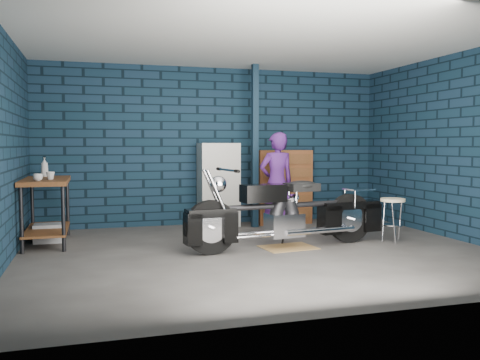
% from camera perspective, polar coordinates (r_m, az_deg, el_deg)
% --- Properties ---
extents(ground, '(6.00, 6.00, 0.00)m').
position_cam_1_polar(ground, '(6.59, 2.36, -8.10)').
color(ground, '#54514F').
rests_on(ground, ground).
extents(room_walls, '(6.02, 5.01, 2.71)m').
position_cam_1_polar(room_walls, '(6.99, 0.94, 8.30)').
color(room_walls, '#102737').
rests_on(room_walls, ground).
extents(support_post, '(0.10, 0.10, 2.70)m').
position_cam_1_polar(support_post, '(8.46, 1.69, 3.80)').
color(support_post, '#112535').
rests_on(support_post, ground).
extents(workbench, '(0.60, 1.40, 0.91)m').
position_cam_1_polar(workbench, '(7.55, -20.89, -3.30)').
color(workbench, brown).
rests_on(workbench, ground).
extents(drip_mat, '(0.75, 0.60, 0.01)m').
position_cam_1_polar(drip_mat, '(6.89, 5.44, -7.54)').
color(drip_mat, olive).
rests_on(drip_mat, ground).
extents(motorcycle, '(2.51, 0.94, 1.08)m').
position_cam_1_polar(motorcycle, '(6.81, 5.47, -3.10)').
color(motorcycle, black).
rests_on(motorcycle, ground).
extents(person, '(0.60, 0.42, 1.57)m').
position_cam_1_polar(person, '(7.97, 4.13, -0.29)').
color(person, '#4A1D6D').
rests_on(person, ground).
extents(storage_bin, '(0.42, 0.30, 0.26)m').
position_cam_1_polar(storage_bin, '(7.71, -20.61, -5.59)').
color(storage_bin, '#93969B').
rests_on(storage_bin, ground).
extents(locker, '(0.66, 0.47, 1.40)m').
position_cam_1_polar(locker, '(8.61, -2.43, -0.52)').
color(locker, beige).
rests_on(locker, ground).
extents(tool_chest, '(0.96, 0.53, 1.28)m').
position_cam_1_polar(tool_chest, '(8.95, 4.71, -0.75)').
color(tool_chest, brown).
rests_on(tool_chest, ground).
extents(shop_stool, '(0.37, 0.37, 0.62)m').
position_cam_1_polar(shop_stool, '(7.48, 16.74, -4.37)').
color(shop_stool, beige).
rests_on(shop_stool, ground).
extents(cup_a, '(0.15, 0.15, 0.09)m').
position_cam_1_polar(cup_a, '(7.06, -21.75, 0.28)').
color(cup_a, beige).
rests_on(cup_a, workbench).
extents(cup_b, '(0.12, 0.12, 0.11)m').
position_cam_1_polar(cup_b, '(7.30, -20.52, 0.47)').
color(cup_b, beige).
rests_on(cup_b, workbench).
extents(bottle, '(0.14, 0.14, 0.28)m').
position_cam_1_polar(bottle, '(8.01, -21.10, 1.38)').
color(bottle, '#93969B').
rests_on(bottle, workbench).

